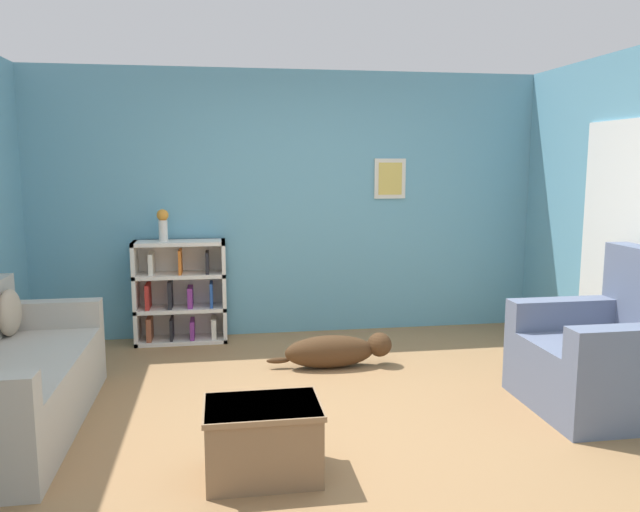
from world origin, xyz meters
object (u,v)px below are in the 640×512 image
recliner_chair (610,356)px  coffee_table (263,438)px  dog (337,351)px  couch (3,382)px  bookshelf (180,293)px  vase (163,223)px

recliner_chair → coffee_table: size_ratio=1.74×
dog → recliner_chair: bearing=-33.9°
couch → bookshelf: (0.99, 1.91, 0.15)m
coffee_table → vase: size_ratio=2.12×
couch → dog: couch is taller
dog → vase: 2.04m
bookshelf → recliner_chair: recliner_chair is taller
couch → bookshelf: 2.16m
couch → recliner_chair: bearing=-3.5°
coffee_table → recliner_chair: bearing=13.5°
couch → coffee_table: 1.80m
coffee_table → vase: vase is taller
coffee_table → couch: bearing=152.2°
bookshelf → recliner_chair: bearing=-35.2°
dog → vase: (-1.47, 0.98, 1.01)m
couch → coffee_table: size_ratio=2.98×
vase → coffee_table: bearing=-74.9°
coffee_table → vase: bearing=105.1°
coffee_table → dog: bearing=67.1°
couch → vase: bearing=65.6°
recliner_chair → dog: recliner_chair is taller
recliner_chair → dog: 2.09m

